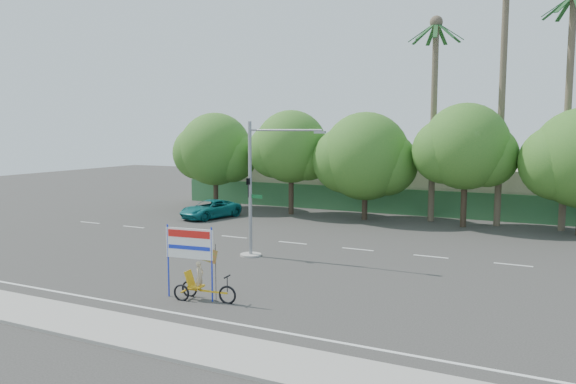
% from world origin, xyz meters
% --- Properties ---
extents(ground, '(120.00, 120.00, 0.00)m').
position_xyz_m(ground, '(0.00, 0.00, 0.00)').
color(ground, '#33302D').
rests_on(ground, ground).
extents(sidewalk_near, '(50.00, 2.40, 0.12)m').
position_xyz_m(sidewalk_near, '(0.00, -7.50, 0.06)').
color(sidewalk_near, gray).
rests_on(sidewalk_near, ground).
extents(fence, '(38.00, 0.08, 2.00)m').
position_xyz_m(fence, '(0.00, 21.50, 1.00)').
color(fence, '#336B3D').
rests_on(fence, ground).
extents(building_left, '(12.00, 8.00, 4.00)m').
position_xyz_m(building_left, '(-10.00, 26.00, 2.00)').
color(building_left, beige).
rests_on(building_left, ground).
extents(building_right, '(14.00, 8.00, 3.60)m').
position_xyz_m(building_right, '(8.00, 26.00, 1.80)').
color(building_right, beige).
rests_on(building_right, ground).
extents(tree_far_left, '(7.14, 6.00, 7.96)m').
position_xyz_m(tree_far_left, '(-14.05, 18.00, 4.76)').
color(tree_far_left, '#473828').
rests_on(tree_far_left, ground).
extents(tree_left, '(6.66, 5.60, 8.07)m').
position_xyz_m(tree_left, '(-7.05, 18.00, 5.06)').
color(tree_left, '#473828').
rests_on(tree_left, ground).
extents(tree_center, '(7.62, 6.40, 7.85)m').
position_xyz_m(tree_center, '(-1.05, 18.00, 4.47)').
color(tree_center, '#473828').
rests_on(tree_center, ground).
extents(tree_right, '(6.90, 5.80, 8.36)m').
position_xyz_m(tree_right, '(5.95, 18.00, 5.24)').
color(tree_right, '#473828').
rests_on(tree_right, ground).
extents(palm_tall, '(3.73, 3.79, 17.45)m').
position_xyz_m(palm_tall, '(8.00, 19.50, 10.46)').
color(palm_tall, '#70604C').
rests_on(palm_tall, ground).
extents(palm_mid, '(3.73, 3.79, 15.45)m').
position_xyz_m(palm_mid, '(12.00, 19.50, 9.40)').
color(palm_mid, '#70604C').
rests_on(palm_mid, ground).
extents(palm_short, '(3.73, 3.79, 14.45)m').
position_xyz_m(palm_short, '(3.50, 19.50, 8.86)').
color(palm_short, '#70604C').
rests_on(palm_short, ground).
extents(traffic_signal, '(4.72, 1.10, 7.00)m').
position_xyz_m(traffic_signal, '(-2.20, 3.98, 2.92)').
color(traffic_signal, gray).
rests_on(traffic_signal, ground).
extents(trike_billboard, '(2.98, 0.81, 2.94)m').
position_xyz_m(trike_billboard, '(-0.54, -3.52, 1.18)').
color(trike_billboard, black).
rests_on(trike_billboard, ground).
extents(pickup_truck, '(3.40, 5.25, 1.34)m').
position_xyz_m(pickup_truck, '(-11.54, 13.54, 0.67)').
color(pickup_truck, '#0F6B6E').
rests_on(pickup_truck, ground).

